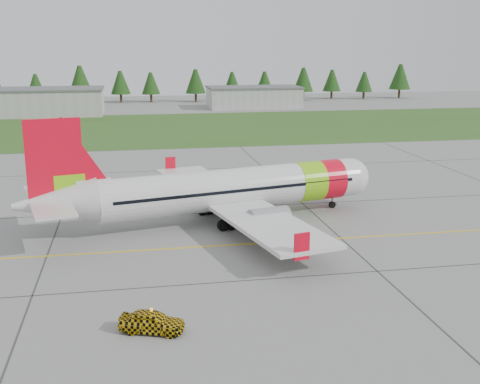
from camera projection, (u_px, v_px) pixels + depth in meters
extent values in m
plane|color=gray|center=(248.00, 281.00, 43.63)|extent=(320.00, 320.00, 0.00)
cylinder|color=silver|center=(234.00, 189.00, 57.87)|extent=(26.47, 9.71, 3.94)
sphere|color=silver|center=(350.00, 177.00, 62.93)|extent=(3.94, 3.94, 3.94)
cone|color=silver|center=(55.00, 203.00, 51.36)|extent=(7.77, 5.42, 3.94)
cube|color=black|center=(352.00, 173.00, 62.96)|extent=(2.16, 2.92, 0.57)
cylinder|color=#80D00F|center=(308.00, 181.00, 60.98)|extent=(3.46, 4.50, 4.02)
cylinder|color=red|center=(328.00, 179.00, 61.92)|extent=(3.06, 4.41, 4.02)
cube|color=silver|center=(230.00, 200.00, 57.94)|extent=(12.64, 32.73, 0.36)
cube|color=red|center=(170.00, 165.00, 71.72)|extent=(1.22, 0.45, 2.02)
cube|color=red|center=(302.00, 246.00, 43.12)|extent=(1.22, 0.45, 2.02)
cylinder|color=gray|center=(223.00, 192.00, 63.61)|extent=(4.02, 2.88, 2.12)
cylinder|color=gray|center=(269.00, 219.00, 53.71)|extent=(4.02, 2.88, 2.12)
cube|color=red|center=(55.00, 164.00, 50.62)|extent=(4.61, 1.39, 7.67)
cube|color=#80D00F|center=(70.00, 188.00, 51.59)|extent=(2.65, 1.00, 2.42)
cube|color=silver|center=(49.00, 201.00, 51.11)|extent=(5.75, 12.04, 0.22)
cylinder|color=slate|center=(332.00, 201.00, 62.73)|extent=(0.18, 0.18, 1.41)
cylinder|color=black|center=(332.00, 205.00, 62.82)|extent=(0.73, 0.43, 0.69)
cylinder|color=slate|center=(210.00, 205.00, 60.33)|extent=(0.22, 0.22, 1.92)
cylinder|color=black|center=(206.00, 210.00, 60.27)|extent=(1.13, 0.68, 1.05)
cylinder|color=slate|center=(231.00, 220.00, 55.29)|extent=(0.22, 0.22, 1.92)
cylinder|color=black|center=(227.00, 225.00, 55.24)|extent=(1.13, 0.68, 1.05)
imported|color=yellow|center=(151.00, 301.00, 35.42)|extent=(1.79, 1.93, 3.92)
imported|color=silver|center=(37.00, 138.00, 96.11)|extent=(1.78, 1.73, 4.15)
cube|color=#30561E|center=(169.00, 128.00, 121.88)|extent=(320.00, 50.00, 0.03)
cube|color=gold|center=(230.00, 245.00, 51.26)|extent=(120.00, 0.25, 0.02)
cube|color=#A8A8A3|center=(34.00, 103.00, 142.59)|extent=(32.00, 14.00, 6.00)
cube|color=#A8A8A3|center=(254.00, 98.00, 160.03)|extent=(24.00, 12.00, 5.20)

